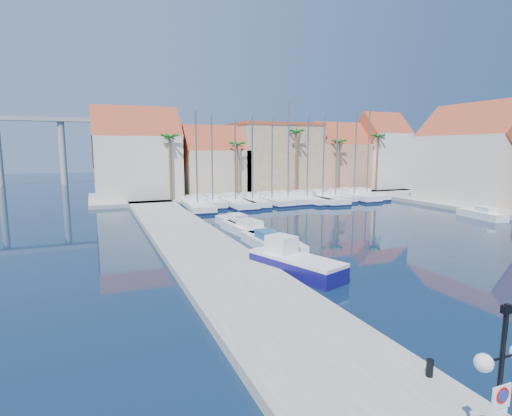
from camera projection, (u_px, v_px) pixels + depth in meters
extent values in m
plane|color=black|center=(435.00, 298.00, 20.90)|extent=(260.00, 260.00, 0.00)
cube|color=gray|center=(202.00, 250.00, 29.84)|extent=(6.00, 77.00, 0.50)
cube|color=gray|center=(258.00, 193.00, 68.55)|extent=(54.00, 16.00, 0.50)
cylinder|color=black|center=(498.00, 400.00, 8.26)|extent=(0.10, 0.10, 4.17)
cylinder|color=black|center=(493.00, 360.00, 8.02)|extent=(0.52, 0.05, 0.05)
cylinder|color=black|center=(511.00, 355.00, 8.22)|extent=(0.52, 0.05, 0.05)
sphere|color=white|center=(484.00, 363.00, 7.93)|extent=(0.38, 0.38, 0.38)
cube|color=black|center=(507.00, 309.00, 7.97)|extent=(0.23, 0.13, 0.17)
cube|color=white|center=(501.00, 397.00, 8.19)|extent=(0.52, 0.03, 0.52)
cylinder|color=red|center=(503.00, 396.00, 8.15)|extent=(0.35, 0.02, 0.35)
cylinder|color=#1933A5|center=(503.00, 396.00, 8.15)|extent=(0.25, 0.01, 0.25)
cube|color=white|center=(500.00, 413.00, 8.24)|extent=(0.42, 0.03, 0.15)
cylinder|color=black|center=(430.00, 368.00, 12.78)|extent=(0.23, 0.23, 0.57)
cube|color=#130F5C|center=(296.00, 267.00, 24.75)|extent=(4.18, 6.78, 0.96)
cube|color=white|center=(296.00, 258.00, 24.66)|extent=(4.18, 6.78, 0.21)
cube|color=white|center=(281.00, 245.00, 25.52)|extent=(1.89, 2.08, 1.18)
cube|color=white|center=(292.00, 256.00, 27.51)|extent=(2.22, 5.51, 0.80)
cube|color=white|center=(295.00, 248.00, 26.89)|extent=(1.38, 1.99, 0.60)
cube|color=white|center=(263.00, 242.00, 31.84)|extent=(1.80, 5.45, 0.80)
cube|color=navy|center=(266.00, 234.00, 31.24)|extent=(1.24, 1.91, 0.60)
cube|color=white|center=(246.00, 229.00, 36.65)|extent=(2.87, 7.19, 0.80)
cube|color=white|center=(250.00, 223.00, 35.93)|extent=(1.79, 2.59, 0.60)
cube|color=white|center=(235.00, 223.00, 39.79)|extent=(2.35, 6.18, 0.80)
cube|color=white|center=(237.00, 217.00, 39.15)|extent=(1.50, 2.21, 0.60)
cube|color=white|center=(481.00, 215.00, 44.84)|extent=(2.58, 5.90, 0.80)
cube|color=white|center=(486.00, 209.00, 44.19)|extent=(1.54, 2.15, 0.60)
cube|color=white|center=(197.00, 205.00, 51.53)|extent=(3.54, 11.19, 1.00)
cube|color=#0B163B|center=(197.00, 208.00, 51.58)|extent=(3.61, 11.26, 0.28)
cube|color=white|center=(195.00, 198.00, 52.45)|extent=(2.21, 3.43, 0.60)
cylinder|color=slate|center=(196.00, 157.00, 50.11)|extent=(0.20, 0.20, 11.37)
cube|color=white|center=(212.00, 203.00, 54.13)|extent=(2.61, 8.50, 1.00)
cube|color=#0B163B|center=(212.00, 205.00, 54.18)|extent=(2.67, 8.56, 0.28)
cube|color=white|center=(211.00, 196.00, 54.80)|extent=(1.65, 2.59, 0.60)
cylinder|color=slate|center=(212.00, 158.00, 52.86)|extent=(0.20, 0.20, 11.03)
cube|color=white|center=(234.00, 203.00, 54.31)|extent=(3.06, 11.30, 1.00)
cube|color=#0B163B|center=(234.00, 205.00, 54.36)|extent=(3.12, 11.36, 0.28)
cube|color=white|center=(231.00, 196.00, 55.22)|extent=(2.09, 3.40, 0.60)
cylinder|color=slate|center=(235.00, 161.00, 52.96)|extent=(0.20, 0.20, 10.41)
cube|color=white|center=(251.00, 202.00, 55.09)|extent=(3.17, 9.85, 1.00)
cube|color=#0B163B|center=(251.00, 204.00, 55.13)|extent=(3.24, 9.91, 0.28)
cube|color=white|center=(249.00, 195.00, 55.88)|extent=(1.96, 3.02, 0.60)
cylinder|color=slate|center=(252.00, 158.00, 53.74)|extent=(0.20, 0.20, 11.06)
cube|color=white|center=(270.00, 200.00, 56.51)|extent=(3.11, 9.99, 1.00)
cube|color=#0B163B|center=(270.00, 203.00, 56.56)|extent=(3.18, 10.05, 0.28)
cube|color=white|center=(267.00, 194.00, 57.27)|extent=(1.96, 3.05, 0.60)
cylinder|color=slate|center=(272.00, 158.00, 55.20)|extent=(0.20, 0.20, 10.85)
cube|color=white|center=(286.00, 199.00, 57.70)|extent=(2.96, 9.74, 1.00)
cube|color=#0B163B|center=(286.00, 202.00, 57.75)|extent=(3.02, 9.81, 0.28)
cube|color=white|center=(283.00, 193.00, 58.45)|extent=(1.89, 2.97, 0.60)
cylinder|color=slate|center=(288.00, 150.00, 56.24)|extent=(0.20, 0.20, 13.10)
cube|color=white|center=(305.00, 199.00, 57.96)|extent=(3.65, 10.77, 1.00)
cube|color=#0B163B|center=(305.00, 201.00, 58.01)|extent=(3.71, 10.83, 0.28)
cube|color=white|center=(301.00, 193.00, 58.77)|extent=(2.19, 3.32, 0.60)
cylinder|color=slate|center=(308.00, 156.00, 56.58)|extent=(0.20, 0.20, 11.41)
cube|color=white|center=(321.00, 198.00, 58.84)|extent=(4.10, 12.21, 1.00)
cube|color=#0B163B|center=(321.00, 201.00, 58.89)|extent=(4.17, 12.27, 0.28)
cube|color=white|center=(317.00, 192.00, 59.85)|extent=(2.47, 3.77, 0.60)
cylinder|color=slate|center=(324.00, 156.00, 57.37)|extent=(0.20, 0.20, 11.35)
cube|color=white|center=(334.00, 197.00, 60.32)|extent=(2.37, 8.87, 1.00)
cube|color=#0B163B|center=(334.00, 199.00, 60.37)|extent=(2.43, 8.93, 0.28)
cube|color=white|center=(331.00, 191.00, 61.01)|extent=(1.63, 2.67, 0.60)
cylinder|color=slate|center=(336.00, 159.00, 59.07)|extent=(0.20, 0.20, 10.53)
cube|color=white|center=(352.00, 196.00, 61.51)|extent=(2.85, 10.92, 1.00)
cube|color=#0B163B|center=(352.00, 198.00, 61.55)|extent=(2.91, 10.98, 0.28)
cube|color=white|center=(348.00, 190.00, 62.39)|extent=(1.99, 3.28, 0.60)
cylinder|color=slate|center=(355.00, 153.00, 60.03)|extent=(0.20, 0.20, 12.26)
cube|color=white|center=(365.00, 195.00, 62.70)|extent=(2.60, 9.46, 1.00)
cube|color=#0B163B|center=(365.00, 197.00, 62.75)|extent=(2.66, 9.52, 0.28)
cube|color=white|center=(361.00, 190.00, 63.45)|extent=(1.76, 2.85, 0.60)
cylinder|color=slate|center=(368.00, 151.00, 61.26)|extent=(0.20, 0.20, 12.76)
cube|color=beige|center=(137.00, 167.00, 59.43)|extent=(12.00, 9.00, 9.00)
cube|color=#943920|center=(136.00, 137.00, 58.76)|extent=(12.30, 9.00, 9.00)
cube|color=#C6B08C|center=(215.00, 172.00, 64.08)|extent=(10.00, 8.00, 7.00)
cube|color=#943920|center=(215.00, 150.00, 63.56)|extent=(10.30, 8.00, 8.00)
cube|color=#9B7E5F|center=(274.00, 159.00, 68.83)|extent=(14.00, 10.00, 11.00)
cube|color=#943920|center=(275.00, 125.00, 67.98)|extent=(14.20, 10.20, 0.50)
cube|color=tan|center=(336.00, 167.00, 72.64)|extent=(10.00, 8.00, 8.00)
cube|color=#943920|center=(337.00, 145.00, 72.05)|extent=(10.30, 8.00, 8.00)
cube|color=silver|center=(380.00, 161.00, 74.96)|extent=(8.00, 8.00, 10.00)
cube|color=#943920|center=(381.00, 134.00, 74.22)|extent=(8.30, 8.00, 8.00)
cube|color=beige|center=(476.00, 169.00, 54.15)|extent=(9.00, 14.00, 9.00)
cube|color=#943920|center=(479.00, 136.00, 53.48)|extent=(9.00, 14.30, 9.00)
cylinder|color=brown|center=(170.00, 168.00, 56.35)|extent=(0.36, 0.36, 9.00)
sphere|color=#1A5E1B|center=(169.00, 137.00, 55.71)|extent=(2.60, 2.60, 2.60)
cylinder|color=brown|center=(237.00, 171.00, 60.18)|extent=(0.36, 0.36, 8.00)
sphere|color=#1A5E1B|center=(237.00, 145.00, 59.61)|extent=(2.60, 2.60, 2.60)
cylinder|color=brown|center=(296.00, 163.00, 63.79)|extent=(0.36, 0.36, 10.00)
sphere|color=#1A5E1B|center=(296.00, 132.00, 63.07)|extent=(2.60, 2.60, 2.60)
cylinder|color=brown|center=(338.00, 167.00, 66.90)|extent=(0.36, 0.36, 8.50)
sphere|color=#1A5E1B|center=(339.00, 142.00, 66.30)|extent=(2.60, 2.60, 2.60)
cylinder|color=brown|center=(377.00, 163.00, 69.83)|extent=(0.36, 0.36, 9.50)
sphere|color=#1A5E1B|center=(378.00, 137.00, 69.15)|extent=(2.60, 2.60, 2.60)
cylinder|color=#9E9E99|center=(63.00, 152.00, 86.66)|extent=(1.40, 1.40, 14.00)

